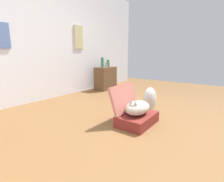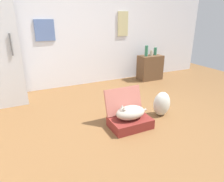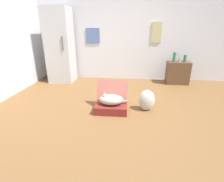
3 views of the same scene
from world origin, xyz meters
name	(u,v)px [view 3 (image 3 of 3)]	position (x,y,z in m)	size (l,w,h in m)	color
ground_plane	(118,113)	(0.00, 0.00, 0.00)	(7.68, 7.68, 0.00)	brown
wall_back	(124,33)	(0.00, 2.26, 1.30)	(6.40, 0.15, 2.60)	silver
suitcase_base	(111,108)	(-0.13, 0.04, 0.07)	(0.57, 0.39, 0.14)	maroon
suitcase_lid	(112,90)	(-0.13, 0.25, 0.33)	(0.57, 0.39, 0.04)	#B26356
cat	(111,99)	(-0.13, 0.04, 0.23)	(0.51, 0.28, 0.22)	#B2A899
plastic_bag_white	(147,100)	(0.51, 0.15, 0.20)	(0.29, 0.20, 0.39)	silver
refrigerator	(60,46)	(-1.68, 1.80, 0.97)	(0.65, 0.62, 1.93)	#B7BABC
side_table	(178,73)	(1.49, 1.85, 0.30)	(0.57, 0.33, 0.59)	brown
vase_tall	(174,57)	(1.34, 1.84, 0.72)	(0.07, 0.07, 0.25)	#2D7051
vase_short	(185,58)	(1.63, 1.88, 0.68)	(0.07, 0.07, 0.18)	#2D7051
vase_round	(180,59)	(1.49, 1.83, 0.66)	(0.07, 0.07, 0.13)	#B7AD99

